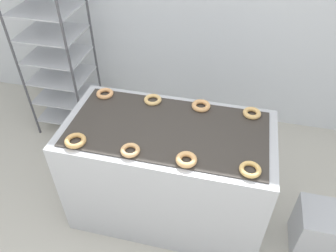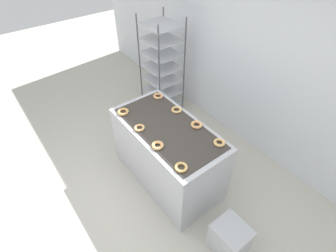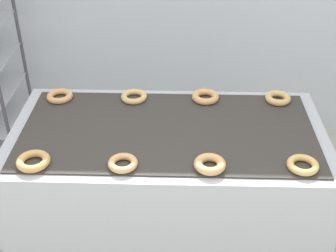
# 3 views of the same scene
# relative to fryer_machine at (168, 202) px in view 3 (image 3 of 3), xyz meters

# --- Properties ---
(fryer_machine) EXTENTS (1.52, 0.79, 0.94)m
(fryer_machine) POSITION_rel_fryer_machine_xyz_m (0.00, 0.00, 0.00)
(fryer_machine) COLOR #B7BABF
(fryer_machine) RESTS_ON ground_plane
(donut_near_left) EXTENTS (0.15, 0.15, 0.03)m
(donut_near_left) POSITION_rel_fryer_machine_xyz_m (-0.57, -0.29, 0.49)
(donut_near_left) COLOR #DDA75E
(donut_near_left) RESTS_ON fryer_machine
(donut_near_midleft) EXTENTS (0.13, 0.13, 0.03)m
(donut_near_midleft) POSITION_rel_fryer_machine_xyz_m (-0.18, -0.29, 0.49)
(donut_near_midleft) COLOR #EAB170
(donut_near_midleft) RESTS_ON fryer_machine
(donut_near_midright) EXTENTS (0.14, 0.14, 0.04)m
(donut_near_midright) POSITION_rel_fryer_machine_xyz_m (0.19, -0.29, 0.49)
(donut_near_midright) COLOR #EBAE6B
(donut_near_midright) RESTS_ON fryer_machine
(donut_near_right) EXTENTS (0.14, 0.14, 0.03)m
(donut_near_right) POSITION_rel_fryer_machine_xyz_m (0.58, -0.28, 0.49)
(donut_near_right) COLOR #ECBB67
(donut_near_right) RESTS_ON fryer_machine
(donut_far_left) EXTENTS (0.14, 0.14, 0.03)m
(donut_far_left) POSITION_rel_fryer_machine_xyz_m (-0.58, 0.28, 0.49)
(donut_far_left) COLOR #ECA769
(donut_far_left) RESTS_ON fryer_machine
(donut_far_midleft) EXTENTS (0.14, 0.14, 0.03)m
(donut_far_midleft) POSITION_rel_fryer_machine_xyz_m (-0.19, 0.28, 0.49)
(donut_far_midleft) COLOR #ECBD71
(donut_far_midleft) RESTS_ON fryer_machine
(donut_far_midright) EXTENTS (0.14, 0.14, 0.04)m
(donut_far_midright) POSITION_rel_fryer_machine_xyz_m (0.19, 0.29, 0.49)
(donut_far_midright) COLOR #EBAB69
(donut_far_midright) RESTS_ON fryer_machine
(donut_far_right) EXTENTS (0.13, 0.13, 0.03)m
(donut_far_right) POSITION_rel_fryer_machine_xyz_m (0.57, 0.29, 0.49)
(donut_far_right) COLOR #E9B76B
(donut_far_right) RESTS_ON fryer_machine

